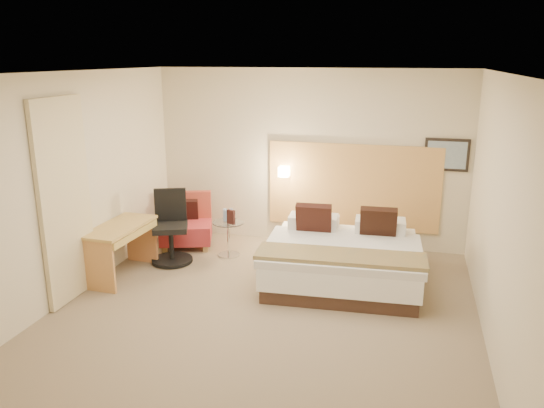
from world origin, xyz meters
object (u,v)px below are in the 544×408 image
(bed, at_px, (343,257))
(desk, at_px, (121,236))
(side_table, at_px, (229,237))
(desk_chair, at_px, (171,233))
(lounge_chair, at_px, (186,225))

(bed, xyz_separation_m, desk, (-2.87, -0.63, 0.25))
(side_table, xyz_separation_m, desk, (-1.12, -1.08, 0.27))
(bed, distance_m, side_table, 1.81)
(bed, bearing_deg, desk_chair, 179.44)
(bed, height_order, desk_chair, desk_chair)
(bed, height_order, lounge_chair, bed)
(lounge_chair, relative_size, desk, 0.82)
(desk, bearing_deg, desk_chair, 58.67)
(side_table, xyz_separation_m, desk_chair, (-0.72, -0.42, 0.14))
(desk, bearing_deg, lounge_chair, 76.42)
(bed, height_order, side_table, bed)
(desk_chair, bearing_deg, desk, -121.33)
(side_table, distance_m, desk_chair, 0.84)
(bed, xyz_separation_m, desk_chair, (-2.47, 0.02, 0.11))
(side_table, bearing_deg, desk, -135.99)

